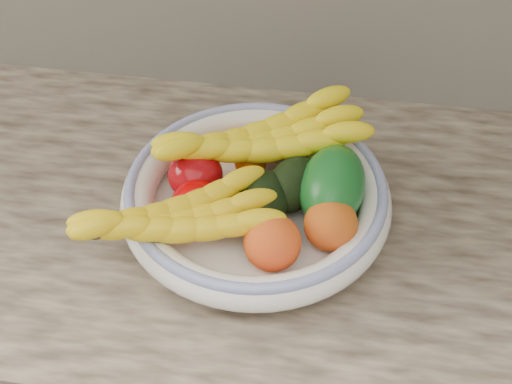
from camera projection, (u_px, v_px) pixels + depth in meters
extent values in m
cube|color=brown|center=(258.00, 372.00, 1.41)|extent=(2.40, 0.62, 0.86)
cube|color=tan|center=(258.00, 219.00, 1.09)|extent=(2.44, 0.66, 0.04)
cylinder|color=white|center=(256.00, 216.00, 1.05)|extent=(0.13, 0.13, 0.02)
cylinder|color=white|center=(256.00, 210.00, 1.04)|extent=(0.32, 0.32, 0.01)
torus|color=white|center=(256.00, 198.00, 1.03)|extent=(0.39, 0.39, 0.05)
torus|color=#3946A0|center=(256.00, 187.00, 1.01)|extent=(0.37, 0.37, 0.02)
ellipsoid|color=orange|center=(243.00, 143.00, 1.10)|extent=(0.05, 0.05, 0.04)
ellipsoid|color=#FF5305|center=(277.00, 140.00, 1.10)|extent=(0.07, 0.07, 0.05)
ellipsoid|color=#E05E04|center=(250.00, 162.00, 1.07)|extent=(0.05, 0.05, 0.04)
ellipsoid|color=#A2080F|center=(195.00, 175.00, 1.04)|extent=(0.08, 0.08, 0.07)
ellipsoid|color=#C60003|center=(197.00, 205.00, 1.00)|extent=(0.10, 0.10, 0.07)
ellipsoid|color=black|center=(264.00, 201.00, 1.00)|extent=(0.08, 0.11, 0.07)
ellipsoid|color=black|center=(293.00, 184.00, 1.02)|extent=(0.10, 0.12, 0.07)
ellipsoid|color=#0F5319|center=(332.00, 187.00, 1.00)|extent=(0.13, 0.15, 0.12)
ellipsoid|color=orange|center=(272.00, 243.00, 0.94)|extent=(0.09, 0.09, 0.08)
ellipsoid|color=orange|center=(331.00, 225.00, 0.96)|extent=(0.09, 0.09, 0.07)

